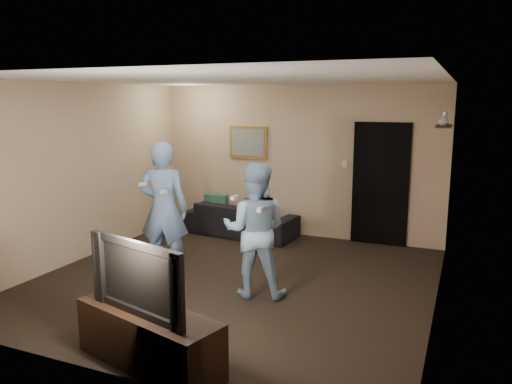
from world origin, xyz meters
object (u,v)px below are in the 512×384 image
at_px(television, 146,275).
at_px(wii_player_right, 255,230).
at_px(sofa, 241,219).
at_px(wii_player_left, 164,209).
at_px(tv_console, 149,339).

bearing_deg(television, wii_player_right, 98.41).
relative_size(sofa, wii_player_left, 1.07).
bearing_deg(wii_player_right, television, -96.69).
distance_m(tv_console, television, 0.60).
height_order(sofa, wii_player_left, wii_player_left).
xyz_separation_m(wii_player_left, wii_player_right, (1.41, -0.19, -0.10)).
relative_size(wii_player_left, wii_player_right, 1.12).
distance_m(sofa, wii_player_left, 2.31).
distance_m(sofa, television, 4.46).
bearing_deg(television, wii_player_left, 134.96).
bearing_deg(television, sofa, 119.23).
height_order(sofa, television, television).
height_order(tv_console, television, television).
height_order(sofa, tv_console, sofa).
distance_m(tv_console, wii_player_left, 2.48).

